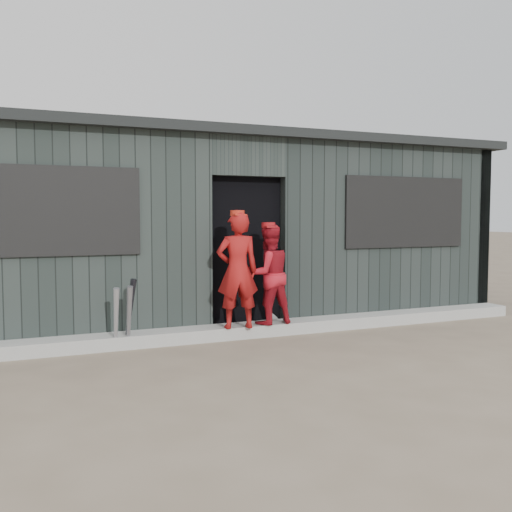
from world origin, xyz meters
name	(u,v)px	position (x,y,z in m)	size (l,w,h in m)	color
ground	(329,372)	(0.00, 0.00, 0.00)	(80.00, 80.00, 0.00)	brown
curb	(255,329)	(0.00, 1.82, 0.07)	(8.00, 0.36, 0.15)	gray
bat_left	(116,319)	(-1.75, 1.62, 0.36)	(0.07, 0.07, 0.73)	#9A9BA3
bat_mid	(129,318)	(-1.60, 1.63, 0.37)	(0.07, 0.07, 0.74)	slate
bat_right	(130,313)	(-1.58, 1.73, 0.40)	(0.07, 0.07, 0.80)	black
player_red_left	(237,271)	(-0.31, 1.65, 0.84)	(0.51, 0.33, 1.39)	maroon
player_red_right	(268,274)	(0.14, 1.75, 0.77)	(0.60, 0.47, 1.24)	#A61420
player_grey_back	(272,278)	(0.47, 2.34, 0.65)	(0.64, 0.41, 1.30)	#A4A4A4
dugout	(212,230)	(0.00, 3.50, 1.29)	(8.30, 3.30, 2.62)	black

